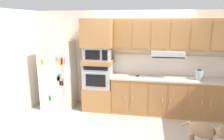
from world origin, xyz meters
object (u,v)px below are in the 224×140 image
object	(u,v)px
refrigerator	(58,75)
microwave	(98,53)
dog	(206,132)
built_in_oven	(98,75)
screwdriver	(138,76)
electric_kettle	(199,75)

from	to	relation	value
refrigerator	microwave	size ratio (longest dim) A/B	2.73
microwave	dog	size ratio (longest dim) A/B	0.84
refrigerator	built_in_oven	size ratio (longest dim) A/B	2.51
dog	screwdriver	bearing A→B (deg)	156.19
refrigerator	dog	size ratio (longest dim) A/B	2.28
refrigerator	screwdriver	bearing A→B (deg)	1.46
built_in_oven	screwdriver	distance (m)	0.99
screwdriver	dog	xyz separation A→B (m)	(1.26, -1.53, -0.51)
refrigerator	dog	distance (m)	3.66
refrigerator	electric_kettle	xyz separation A→B (m)	(3.46, 0.02, 0.15)
built_in_oven	electric_kettle	world-z (taller)	built_in_oven
refrigerator	dog	xyz separation A→B (m)	(3.31, -1.48, -0.46)
built_in_oven	electric_kettle	xyz separation A→B (m)	(2.40, -0.05, 0.13)
refrigerator	built_in_oven	xyz separation A→B (m)	(1.06, 0.07, 0.02)
electric_kettle	screwdriver	bearing A→B (deg)	178.71
screwdriver	dog	bearing A→B (deg)	-50.50
screwdriver	electric_kettle	distance (m)	1.41
screwdriver	electric_kettle	xyz separation A→B (m)	(1.41, -0.03, 0.10)
built_in_oven	dog	bearing A→B (deg)	-34.51
microwave	refrigerator	bearing A→B (deg)	-176.34
built_in_oven	dog	distance (m)	2.77
electric_kettle	dog	world-z (taller)	electric_kettle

